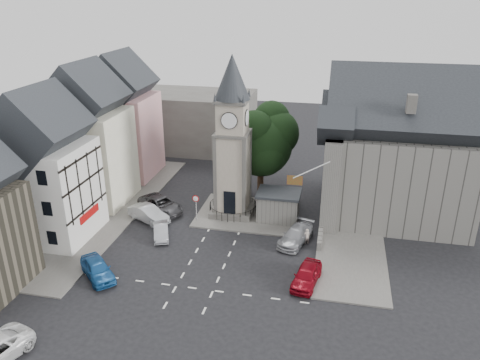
% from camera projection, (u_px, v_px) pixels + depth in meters
% --- Properties ---
extents(ground, '(120.00, 120.00, 0.00)m').
position_uv_depth(ground, '(213.00, 252.00, 41.60)').
color(ground, black).
rests_on(ground, ground).
extents(pavement_west, '(6.00, 30.00, 0.14)m').
position_uv_depth(pavement_west, '(114.00, 210.00, 49.43)').
color(pavement_west, '#595651').
rests_on(pavement_west, ground).
extents(pavement_east, '(6.00, 26.00, 0.14)m').
position_uv_depth(pavement_east, '(351.00, 224.00, 46.47)').
color(pavement_east, '#595651').
rests_on(pavement_east, ground).
extents(central_island, '(10.00, 8.00, 0.16)m').
position_uv_depth(central_island, '(247.00, 214.00, 48.51)').
color(central_island, '#595651').
rests_on(central_island, ground).
extents(road_markings, '(20.00, 8.00, 0.01)m').
position_uv_depth(road_markings, '(195.00, 288.00, 36.63)').
color(road_markings, silver).
rests_on(road_markings, ground).
extents(clock_tower, '(4.86, 4.86, 16.25)m').
position_uv_depth(clock_tower, '(233.00, 139.00, 45.72)').
color(clock_tower, '#4C4944').
rests_on(clock_tower, ground).
extents(stone_shelter, '(4.30, 3.30, 3.08)m').
position_uv_depth(stone_shelter, '(278.00, 206.00, 46.85)').
color(stone_shelter, slate).
rests_on(stone_shelter, ground).
extents(town_tree, '(7.20, 7.20, 10.80)m').
position_uv_depth(town_tree, '(261.00, 136.00, 50.29)').
color(town_tree, black).
rests_on(town_tree, ground).
extents(warning_sign_post, '(0.70, 0.19, 2.85)m').
position_uv_depth(warning_sign_post, '(196.00, 203.00, 46.36)').
color(warning_sign_post, black).
rests_on(warning_sign_post, ground).
extents(terrace_pink, '(8.10, 7.60, 12.80)m').
position_uv_depth(terrace_pink, '(123.00, 123.00, 56.55)').
color(terrace_pink, pink).
rests_on(terrace_pink, ground).
extents(terrace_cream, '(8.10, 7.60, 12.80)m').
position_uv_depth(terrace_cream, '(90.00, 143.00, 49.33)').
color(terrace_cream, beige).
rests_on(terrace_cream, ground).
extents(terrace_tudor, '(8.10, 7.60, 12.00)m').
position_uv_depth(terrace_tudor, '(46.00, 174.00, 42.25)').
color(terrace_tudor, silver).
rests_on(terrace_tudor, ground).
extents(backdrop_west, '(20.00, 10.00, 8.00)m').
position_uv_depth(backdrop_west, '(183.00, 120.00, 67.70)').
color(backdrop_west, '#4C4944').
rests_on(backdrop_west, ground).
extents(east_building, '(14.40, 11.40, 12.60)m').
position_uv_depth(east_building, '(393.00, 158.00, 46.11)').
color(east_building, slate).
rests_on(east_building, ground).
extents(east_boundary_wall, '(0.40, 16.00, 0.90)m').
position_uv_depth(east_boundary_wall, '(323.00, 209.00, 48.68)').
color(east_boundary_wall, slate).
rests_on(east_boundary_wall, ground).
extents(flagpole, '(3.68, 0.10, 2.74)m').
position_uv_depth(flagpole, '(311.00, 170.00, 40.98)').
color(flagpole, white).
rests_on(flagpole, ground).
extents(car_west_blue, '(4.55, 4.51, 1.56)m').
position_uv_depth(car_west_blue, '(97.00, 269.00, 37.76)').
color(car_west_blue, '#194F8D').
rests_on(car_west_blue, ground).
extents(car_west_silver, '(4.98, 3.63, 1.56)m').
position_uv_depth(car_west_silver, '(149.00, 214.00, 46.89)').
color(car_west_silver, '#B2B6BB').
rests_on(car_west_silver, ground).
extents(car_west_grey, '(6.08, 5.24, 1.55)m').
position_uv_depth(car_west_grey, '(161.00, 205.00, 48.92)').
color(car_west_grey, '#303032').
rests_on(car_west_grey, ground).
extents(car_island_silver, '(2.62, 3.99, 1.24)m').
position_uv_depth(car_island_silver, '(161.00, 231.00, 43.94)').
color(car_island_silver, '#9D9EA6').
rests_on(car_island_silver, ground).
extents(car_island_east, '(3.46, 5.37, 1.45)m').
position_uv_depth(car_island_east, '(296.00, 235.00, 42.95)').
color(car_island_east, gray).
rests_on(car_island_east, ground).
extents(car_east_red, '(2.55, 4.67, 1.51)m').
position_uv_depth(car_east_red, '(307.00, 275.00, 36.95)').
color(car_east_red, maroon).
rests_on(car_east_red, ground).
extents(pedestrian, '(0.65, 0.57, 1.51)m').
position_uv_depth(pedestrian, '(307.00, 236.00, 42.76)').
color(pedestrian, beige).
rests_on(pedestrian, ground).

